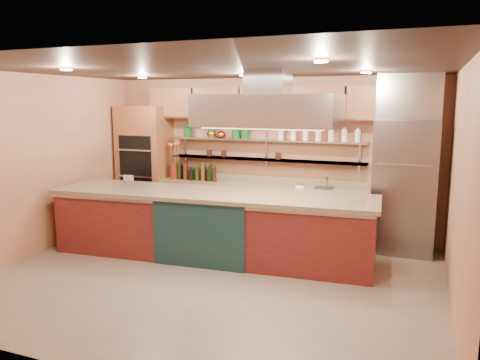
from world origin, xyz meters
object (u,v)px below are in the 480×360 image
at_px(island, 211,225).
at_px(copper_kettle, 221,134).
at_px(flower_vase, 175,171).
at_px(kitchen_scale, 300,185).
at_px(refrigerator, 404,187).
at_px(green_canister, 245,133).

relative_size(island, copper_kettle, 29.53).
bearing_deg(flower_vase, kitchen_scale, 0.00).
height_order(flower_vase, kitchen_scale, flower_vase).
distance_m(refrigerator, green_canister, 2.88).
bearing_deg(flower_vase, copper_kettle, 14.02).
xyz_separation_m(refrigerator, flower_vase, (-4.13, 0.01, 0.03)).
height_order(kitchen_scale, green_canister, green_canister).
relative_size(flower_vase, green_canister, 1.55).
bearing_deg(flower_vase, island, -44.39).
distance_m(refrigerator, kitchen_scale, 1.68).
distance_m(copper_kettle, green_canister, 0.48).
bearing_deg(flower_vase, refrigerator, -0.14).
distance_m(island, kitchen_scale, 1.79).
relative_size(island, kitchen_scale, 34.11).
xyz_separation_m(island, green_canister, (-0.06, 1.60, 1.31)).
distance_m(island, flower_vase, 2.06).
relative_size(kitchen_scale, green_canister, 0.72).
bearing_deg(copper_kettle, kitchen_scale, -7.99).
height_order(refrigerator, kitchen_scale, refrigerator).
height_order(refrigerator, island, refrigerator).
height_order(island, copper_kettle, copper_kettle).
bearing_deg(island, flower_vase, 131.21).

